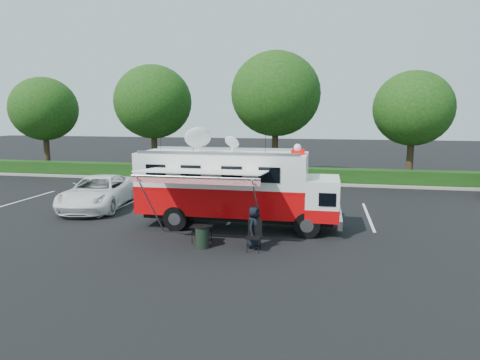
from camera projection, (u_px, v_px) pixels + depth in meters
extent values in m
plane|color=black|center=(238.00, 227.00, 17.76)|extent=(120.00, 120.00, 0.00)
cube|color=#9E998E|center=(332.00, 185.00, 27.62)|extent=(60.00, 0.35, 0.15)
cube|color=black|center=(333.00, 176.00, 28.42)|extent=(60.00, 1.20, 1.00)
cylinder|color=black|center=(47.00, 147.00, 33.52)|extent=(0.44, 0.44, 4.00)
ellipsoid|color=#14380F|center=(44.00, 109.00, 33.06)|extent=(5.12, 5.12, 4.86)
cylinder|color=black|center=(154.00, 146.00, 31.75)|extent=(0.44, 0.44, 4.40)
ellipsoid|color=#14380F|center=(153.00, 102.00, 31.23)|extent=(5.63, 5.63, 5.35)
cylinder|color=black|center=(275.00, 145.00, 29.97)|extent=(0.44, 0.44, 4.80)
ellipsoid|color=#14380F|center=(276.00, 94.00, 29.41)|extent=(6.14, 6.14, 5.84)
cylinder|color=black|center=(410.00, 154.00, 28.28)|extent=(0.44, 0.44, 4.00)
ellipsoid|color=#14380F|center=(413.00, 108.00, 27.81)|extent=(5.12, 5.12, 4.86)
cube|color=silver|center=(23.00, 200.00, 23.09)|extent=(0.12, 5.50, 0.01)
cube|color=silver|center=(126.00, 205.00, 21.92)|extent=(0.12, 5.50, 0.01)
cube|color=silver|center=(240.00, 210.00, 20.76)|extent=(0.12, 5.50, 0.01)
cube|color=silver|center=(368.00, 216.00, 19.59)|extent=(0.12, 5.50, 0.01)
cube|color=black|center=(238.00, 215.00, 17.68)|extent=(7.76, 1.26, 0.27)
cylinder|color=black|center=(307.00, 225.00, 16.16)|extent=(0.99, 0.29, 0.99)
cylinder|color=black|center=(309.00, 213.00, 18.08)|extent=(0.99, 0.29, 0.99)
cylinder|color=black|center=(176.00, 218.00, 17.17)|extent=(0.99, 0.29, 0.99)
cylinder|color=black|center=(191.00, 208.00, 19.10)|extent=(0.99, 0.29, 0.99)
cube|color=silver|center=(339.00, 219.00, 16.87)|extent=(0.18, 2.26, 0.36)
cube|color=white|center=(323.00, 197.00, 16.87)|extent=(1.26, 2.26, 1.53)
cube|color=red|center=(322.00, 211.00, 16.96)|extent=(1.28, 2.28, 0.50)
cube|color=black|center=(338.00, 191.00, 16.71)|extent=(0.11, 1.96, 0.63)
cube|color=red|center=(223.00, 199.00, 17.70)|extent=(6.86, 2.26, 1.08)
cube|color=red|center=(223.00, 186.00, 17.61)|extent=(6.88, 2.28, 0.09)
cube|color=white|center=(223.00, 170.00, 17.50)|extent=(6.86, 2.26, 1.26)
cube|color=silver|center=(222.00, 153.00, 17.40)|extent=(6.86, 2.26, 0.07)
cube|color=#CC0505|center=(298.00, 152.00, 16.78)|extent=(0.50, 0.86, 0.14)
sphere|color=white|center=(297.00, 147.00, 17.66)|extent=(0.31, 0.31, 0.31)
ellipsoid|color=silver|center=(198.00, 137.00, 17.36)|extent=(1.08, 1.08, 0.32)
ellipsoid|color=silver|center=(232.00, 142.00, 17.43)|extent=(0.63, 0.63, 0.18)
cylinder|color=black|center=(161.00, 141.00, 18.22)|extent=(0.02, 0.02, 0.90)
cylinder|color=black|center=(193.00, 141.00, 17.94)|extent=(0.02, 0.02, 0.90)
cylinder|color=black|center=(265.00, 142.00, 17.34)|extent=(0.02, 0.02, 0.90)
cube|color=white|center=(203.00, 171.00, 15.36)|extent=(4.51, 2.16, 0.19)
cube|color=red|center=(194.00, 180.00, 14.36)|extent=(4.51, 0.04, 0.25)
cylinder|color=#B2B2B7|center=(194.00, 177.00, 14.32)|extent=(4.51, 0.07, 0.07)
cylinder|color=#B2B2B7|center=(151.00, 206.00, 15.89)|extent=(0.05, 2.35, 2.60)
cylinder|color=#B2B2B7|center=(258.00, 210.00, 15.11)|extent=(0.05, 2.35, 2.60)
imported|color=white|center=(99.00, 208.00, 21.35)|extent=(3.43, 5.97, 1.57)
imported|color=black|center=(254.00, 248.00, 15.06)|extent=(0.64, 0.83, 1.50)
cube|color=black|center=(202.00, 227.00, 15.48)|extent=(0.76, 0.54, 0.04)
cylinder|color=black|center=(192.00, 236.00, 15.40)|extent=(0.02, 0.02, 0.62)
cylinder|color=black|center=(195.00, 233.00, 15.78)|extent=(0.02, 0.02, 0.62)
cylinder|color=black|center=(209.00, 237.00, 15.28)|extent=(0.02, 0.02, 0.62)
cylinder|color=black|center=(211.00, 234.00, 15.66)|extent=(0.02, 0.02, 0.62)
cube|color=silver|center=(201.00, 226.00, 15.54)|extent=(0.19, 0.27, 0.01)
cube|color=black|center=(254.00, 237.00, 14.58)|extent=(0.54, 0.54, 0.04)
cube|color=black|center=(255.00, 228.00, 14.77)|extent=(0.50, 0.09, 0.55)
cylinder|color=black|center=(247.00, 246.00, 14.46)|extent=(0.02, 0.02, 0.50)
cylinder|color=black|center=(249.00, 242.00, 14.85)|extent=(0.02, 0.02, 0.50)
cylinder|color=black|center=(259.00, 246.00, 14.39)|extent=(0.02, 0.02, 0.50)
cylinder|color=black|center=(260.00, 243.00, 14.77)|extent=(0.02, 0.02, 0.50)
cylinder|color=black|center=(202.00, 237.00, 14.99)|extent=(0.49, 0.49, 0.75)
cylinder|color=black|center=(202.00, 226.00, 14.93)|extent=(0.53, 0.53, 0.04)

